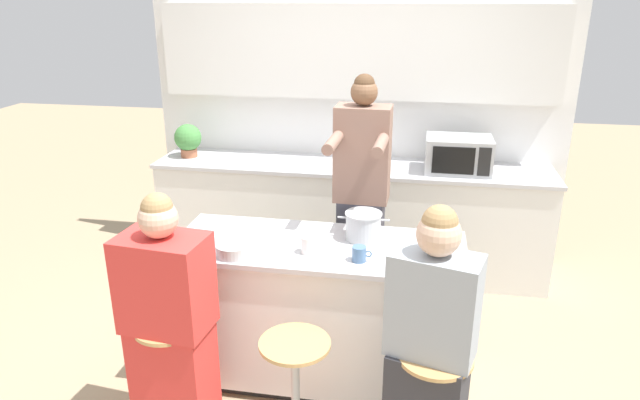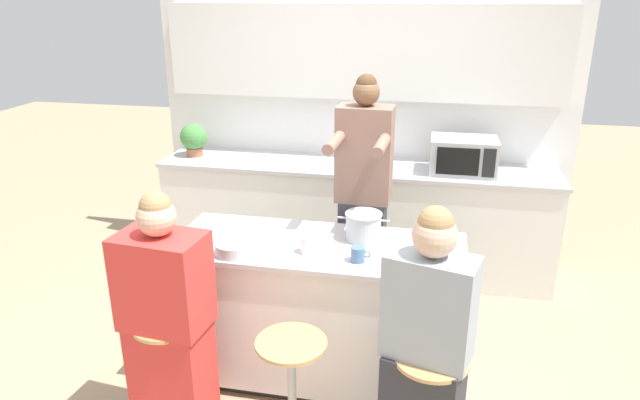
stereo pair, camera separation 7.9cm
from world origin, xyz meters
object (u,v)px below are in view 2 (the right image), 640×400
at_px(cooking_pot, 363,226).
at_px(coffee_cup_far, 308,245).
at_px(bar_stool_leftmost, 172,372).
at_px(banana_bunch, 442,259).
at_px(microwave, 463,156).
at_px(person_cooking, 363,211).
at_px(coffee_cup_near, 358,254).
at_px(bar_stool_center, 292,394).
at_px(person_wrapped_blanket, 168,325).
at_px(kitchen_island, 318,311).
at_px(potted_plant, 194,138).
at_px(fruit_bowl, 233,249).
at_px(person_seated_near, 426,357).

relative_size(cooking_pot, coffee_cup_far, 2.59).
distance_m(bar_stool_leftmost, banana_bunch, 1.58).
xyz_separation_m(cooking_pot, microwave, (0.61, 1.37, 0.09)).
relative_size(person_cooking, coffee_cup_near, 16.57).
relative_size(bar_stool_leftmost, coffee_cup_far, 5.64).
relative_size(bar_stool_center, person_wrapped_blanket, 0.48).
height_order(kitchen_island, coffee_cup_near, coffee_cup_near).
relative_size(bar_stool_leftmost, bar_stool_center, 1.00).
bearing_deg(potted_plant, fruit_bowl, -60.96).
bearing_deg(person_wrapped_blanket, microwave, 60.07).
relative_size(coffee_cup_near, potted_plant, 0.38).
distance_m(person_wrapped_blanket, cooking_pot, 1.22).
bearing_deg(microwave, bar_stool_center, -111.82).
xyz_separation_m(cooking_pot, potted_plant, (-1.66, 1.41, 0.10)).
height_order(cooking_pot, microwave, microwave).
distance_m(coffee_cup_near, coffee_cup_far, 0.29).
bearing_deg(coffee_cup_near, banana_bunch, 9.15).
height_order(fruit_bowl, coffee_cup_far, coffee_cup_far).
bearing_deg(person_wrapped_blanket, cooking_pot, 44.89).
distance_m(bar_stool_center, person_wrapped_blanket, 0.73).
relative_size(fruit_bowl, coffee_cup_near, 1.78).
relative_size(person_seated_near, banana_bunch, 8.12).
distance_m(person_cooking, fruit_bowl, 1.02).
bearing_deg(fruit_bowl, coffee_cup_far, 14.07).
bearing_deg(coffee_cup_far, microwave, 61.28).
bearing_deg(person_wrapped_blanket, potted_plant, 115.03).
relative_size(coffee_cup_far, potted_plant, 0.42).
relative_size(bar_stool_center, coffee_cup_far, 5.64).
height_order(bar_stool_leftmost, person_wrapped_blanket, person_wrapped_blanket).
bearing_deg(banana_bunch, person_wrapped_blanket, -159.43).
bearing_deg(bar_stool_center, potted_plant, 123.02).
relative_size(person_seated_near, coffee_cup_far, 11.99).
bearing_deg(bar_stool_center, coffee_cup_near, 61.02).
distance_m(person_cooking, potted_plant, 1.87).
bearing_deg(banana_bunch, kitchen_island, 171.70).
distance_m(coffee_cup_far, potted_plant, 2.16).
height_order(person_cooking, person_wrapped_blanket, person_cooking).
height_order(kitchen_island, fruit_bowl, fruit_bowl).
bearing_deg(cooking_pot, coffee_cup_far, -138.51).
bearing_deg(coffee_cup_near, bar_stool_center, -118.98).
relative_size(person_cooking, banana_bunch, 10.34).
distance_m(bar_stool_leftmost, coffee_cup_far, 1.01).
relative_size(bar_stool_center, person_seated_near, 0.47).
height_order(person_cooking, fruit_bowl, person_cooking).
xyz_separation_m(kitchen_island, fruit_bowl, (-0.44, -0.22, 0.48)).
bearing_deg(kitchen_island, cooking_pot, 26.53).
height_order(bar_stool_leftmost, coffee_cup_near, coffee_cup_near).
bearing_deg(banana_bunch, fruit_bowl, -173.93).
bearing_deg(bar_stool_center, cooking_pot, 72.02).
bearing_deg(coffee_cup_near, coffee_cup_far, 169.69).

